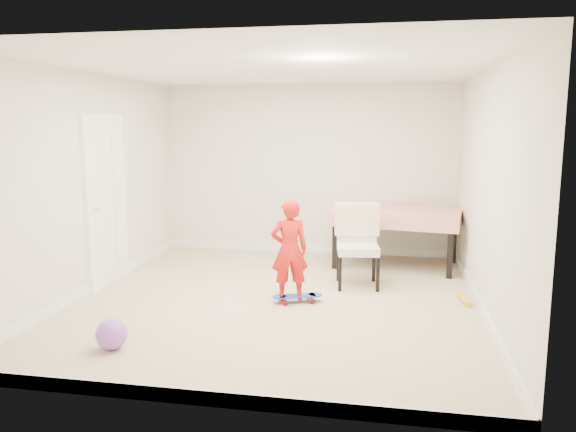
% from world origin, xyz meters
% --- Properties ---
extents(ground, '(5.00, 5.00, 0.00)m').
position_xyz_m(ground, '(0.00, 0.00, 0.00)').
color(ground, tan).
rests_on(ground, ground).
extents(ceiling, '(4.50, 5.00, 0.04)m').
position_xyz_m(ceiling, '(0.00, 0.00, 2.58)').
color(ceiling, white).
rests_on(ceiling, wall_back).
extents(wall_back, '(4.50, 0.04, 2.60)m').
position_xyz_m(wall_back, '(0.00, 2.48, 1.30)').
color(wall_back, beige).
rests_on(wall_back, ground).
extents(wall_front, '(4.50, 0.04, 2.60)m').
position_xyz_m(wall_front, '(0.00, -2.48, 1.30)').
color(wall_front, beige).
rests_on(wall_front, ground).
extents(wall_left, '(0.04, 5.00, 2.60)m').
position_xyz_m(wall_left, '(-2.23, 0.00, 1.30)').
color(wall_left, beige).
rests_on(wall_left, ground).
extents(wall_right, '(0.04, 5.00, 2.60)m').
position_xyz_m(wall_right, '(2.23, 0.00, 1.30)').
color(wall_right, beige).
rests_on(wall_right, ground).
extents(door, '(0.11, 0.94, 2.11)m').
position_xyz_m(door, '(-2.22, 0.30, 1.02)').
color(door, white).
rests_on(door, ground).
extents(baseboard_back, '(4.50, 0.02, 0.12)m').
position_xyz_m(baseboard_back, '(0.00, 2.49, 0.06)').
color(baseboard_back, white).
rests_on(baseboard_back, ground).
extents(baseboard_front, '(4.50, 0.02, 0.12)m').
position_xyz_m(baseboard_front, '(0.00, -2.49, 0.06)').
color(baseboard_front, white).
rests_on(baseboard_front, ground).
extents(baseboard_left, '(0.02, 5.00, 0.12)m').
position_xyz_m(baseboard_left, '(-2.24, 0.00, 0.06)').
color(baseboard_left, white).
rests_on(baseboard_left, ground).
extents(baseboard_right, '(0.02, 5.00, 0.12)m').
position_xyz_m(baseboard_right, '(2.24, 0.00, 0.06)').
color(baseboard_right, white).
rests_on(baseboard_right, ground).
extents(dining_table, '(1.88, 1.34, 0.82)m').
position_xyz_m(dining_table, '(1.35, 1.88, 0.41)').
color(dining_table, red).
rests_on(dining_table, ground).
extents(dining_chair, '(0.64, 0.70, 1.02)m').
position_xyz_m(dining_chair, '(0.88, 0.74, 0.51)').
color(dining_chair, white).
rests_on(dining_chair, ground).
extents(skateboard, '(0.60, 0.39, 0.08)m').
position_xyz_m(skateboard, '(0.25, -0.04, 0.04)').
color(skateboard, blue).
rests_on(skateboard, ground).
extents(child, '(0.49, 0.40, 1.15)m').
position_xyz_m(child, '(0.16, -0.06, 0.57)').
color(child, red).
rests_on(child, ground).
extents(balloon, '(0.28, 0.28, 0.28)m').
position_xyz_m(balloon, '(-1.16, -1.66, 0.14)').
color(balloon, purple).
rests_on(balloon, ground).
extents(foam_toy, '(0.13, 0.40, 0.06)m').
position_xyz_m(foam_toy, '(2.11, 0.31, 0.03)').
color(foam_toy, gold).
rests_on(foam_toy, ground).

